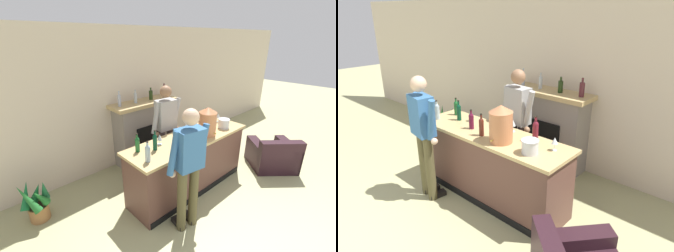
{
  "view_description": "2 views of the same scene",
  "coord_description": "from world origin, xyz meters",
  "views": [
    {
      "loc": [
        -2.4,
        0.58,
        2.55
      ],
      "look_at": [
        0.16,
        3.37,
        1.03
      ],
      "focal_mm": 24.0,
      "sensor_mm": 36.0,
      "label": 1
    },
    {
      "loc": [
        2.79,
        0.18,
        2.54
      ],
      "look_at": [
        0.05,
        3.27,
        0.94
      ],
      "focal_mm": 32.0,
      "sensor_mm": 36.0,
      "label": 2
    }
  ],
  "objects": [
    {
      "name": "wall_back_panel",
      "position": [
        0.0,
        4.43,
        1.38
      ],
      "size": [
        12.0,
        0.07,
        2.75
      ],
      "color": "beige",
      "rests_on": "ground_plane"
    },
    {
      "name": "bar_counter",
      "position": [
        0.16,
        2.83,
        0.5
      ],
      "size": [
        2.35,
        0.7,
        0.99
      ],
      "color": "brown",
      "rests_on": "ground_plane"
    },
    {
      "name": "fireplace_stone",
      "position": [
        0.21,
        4.17,
        0.68
      ],
      "size": [
        1.42,
        0.52,
        1.62
      ],
      "color": "gray",
      "rests_on": "ground_plane"
    },
    {
      "name": "armchair_black",
      "position": [
        1.94,
        2.11,
        0.25
      ],
      "size": [
        1.15,
        1.15,
        0.7
      ],
      "color": "black",
      "rests_on": "ground_plane"
    },
    {
      "name": "potted_plant_corner",
      "position": [
        -2.04,
        3.79,
        0.31
      ],
      "size": [
        0.47,
        0.5,
        0.7
      ],
      "color": "#9A683B",
      "rests_on": "ground_plane"
    },
    {
      "name": "person_customer",
      "position": [
        -0.52,
        2.23,
        0.98
      ],
      "size": [
        0.65,
        0.35,
        1.77
      ],
      "color": "brown",
      "rests_on": "ground_plane"
    },
    {
      "name": "person_bartender",
      "position": [
        0.15,
        3.41,
        0.98
      ],
      "size": [
        0.66,
        0.33,
        1.77
      ],
      "color": "#43383C",
      "rests_on": "ground_plane"
    },
    {
      "name": "copper_dispenser",
      "position": [
        0.46,
        2.71,
        1.23
      ],
      "size": [
        0.3,
        0.34,
        0.48
      ],
      "color": "#BC7249",
      "rests_on": "bar_counter"
    },
    {
      "name": "ice_bucket_steel",
      "position": [
        0.93,
        2.7,
        1.08
      ],
      "size": [
        0.21,
        0.21,
        0.17
      ],
      "color": "silver",
      "rests_on": "bar_counter"
    },
    {
      "name": "wine_bottle_port_short",
      "position": [
        -0.15,
        2.77,
        1.12
      ],
      "size": [
        0.07,
        0.07,
        0.28
      ],
      "color": "#511029",
      "rests_on": "bar_counter"
    },
    {
      "name": "wine_bottle_merlot_tall",
      "position": [
        -0.83,
        2.69,
        1.12
      ],
      "size": [
        0.07,
        0.07,
        0.29
      ],
      "color": "#A2B8C1",
      "rests_on": "bar_counter"
    },
    {
      "name": "wine_bottle_rose_blush",
      "position": [
        -0.77,
        3.01,
        1.12
      ],
      "size": [
        0.07,
        0.07,
        0.28
      ],
      "color": "#195826",
      "rests_on": "bar_counter"
    },
    {
      "name": "wine_bottle_burgundy_dark",
      "position": [
        0.78,
        3.0,
        1.14
      ],
      "size": [
        0.08,
        0.08,
        0.34
      ],
      "color": "maroon",
      "rests_on": "bar_counter"
    },
    {
      "name": "wine_bottle_cabernet_heavy",
      "position": [
        0.13,
        2.69,
        1.13
      ],
      "size": [
        0.06,
        0.06,
        0.3
      ],
      "color": "#502117",
      "rests_on": "bar_counter"
    },
    {
      "name": "wine_bottle_riesling_slim",
      "position": [
        -0.55,
        2.88,
        1.13
      ],
      "size": [
        0.06,
        0.06,
        0.31
      ],
      "color": "#0A3D26",
      "rests_on": "bar_counter"
    },
    {
      "name": "wine_glass_mid_counter",
      "position": [
        0.35,
        3.07,
        1.12
      ],
      "size": [
        0.08,
        0.08,
        0.18
      ],
      "color": "silver",
      "rests_on": "bar_counter"
    },
    {
      "name": "wine_glass_front_left",
      "position": [
        0.26,
        2.97,
        1.12
      ],
      "size": [
        0.08,
        0.08,
        0.17
      ],
      "color": "silver",
      "rests_on": "bar_counter"
    },
    {
      "name": "wine_glass_near_bucket",
      "position": [
        1.1,
        2.95,
        1.11
      ],
      "size": [
        0.07,
        0.07,
        0.17
      ],
      "color": "silver",
      "rests_on": "bar_counter"
    },
    {
      "name": "wine_glass_back_row",
      "position": [
        -0.38,
        2.97,
        1.11
      ],
      "size": [
        0.08,
        0.08,
        0.17
      ],
      "color": "silver",
      "rests_on": "bar_counter"
    },
    {
      "name": "wine_glass_front_right",
      "position": [
        0.15,
        3.04,
        1.09
      ],
      "size": [
        0.07,
        0.07,
        0.15
      ],
      "color": "silver",
      "rests_on": "bar_counter"
    }
  ]
}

